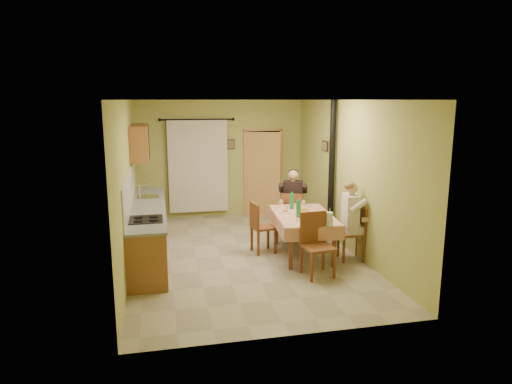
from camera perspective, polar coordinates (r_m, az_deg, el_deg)
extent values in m
cube|color=tan|center=(8.47, -1.52, -7.85)|extent=(4.00, 6.00, 0.01)
cube|color=tan|center=(11.05, -4.46, 4.15)|extent=(4.00, 0.04, 2.80)
cube|color=tan|center=(5.27, 4.49, -4.01)|extent=(4.00, 0.04, 2.80)
cube|color=tan|center=(8.00, -15.80, 0.94)|extent=(0.04, 6.00, 2.80)
cube|color=tan|center=(8.70, 11.48, 1.97)|extent=(0.04, 6.00, 2.80)
cube|color=white|center=(7.99, -1.63, 11.45)|extent=(4.00, 6.00, 0.04)
cube|color=brown|center=(8.59, -13.30, -4.80)|extent=(0.60, 3.60, 0.88)
cube|color=gray|center=(8.48, -13.44, -1.82)|extent=(0.64, 3.64, 0.04)
cube|color=white|center=(8.42, -15.48, 0.29)|extent=(0.02, 3.60, 0.66)
cube|color=silver|center=(9.25, -13.36, -0.61)|extent=(0.42, 0.42, 0.03)
cube|color=black|center=(7.50, -13.58, -3.35)|extent=(0.52, 0.56, 0.02)
cube|color=black|center=(7.63, -11.18, -6.71)|extent=(0.01, 0.55, 0.55)
cube|color=brown|center=(9.60, -14.32, 6.03)|extent=(0.35, 1.40, 0.70)
cylinder|color=black|center=(10.79, -7.39, 8.98)|extent=(1.70, 0.04, 0.04)
cube|color=silver|center=(10.91, -7.25, 3.20)|extent=(1.40, 0.06, 2.20)
cube|color=black|center=(11.27, 0.88, 2.43)|extent=(0.84, 0.03, 2.06)
cube|color=tan|center=(11.16, -1.36, 2.34)|extent=(0.06, 0.06, 2.12)
cube|color=tan|center=(11.37, 3.11, 2.49)|extent=(0.06, 0.06, 2.12)
cube|color=tan|center=(11.14, 0.91, 7.81)|extent=(0.96, 0.06, 0.06)
cube|color=tan|center=(11.13, 0.94, 2.26)|extent=(0.79, 0.29, 2.04)
cube|color=tan|center=(8.32, 5.96, -2.95)|extent=(1.15, 1.76, 0.04)
cube|color=tan|center=(7.56, 7.37, -5.32)|extent=(1.00, 0.11, 0.22)
cube|color=tan|center=(9.14, 4.77, -2.32)|extent=(1.00, 0.11, 0.22)
cube|color=tan|center=(8.25, 2.53, -3.81)|extent=(0.17, 1.67, 0.22)
cube|color=tan|center=(8.47, 9.26, -3.54)|extent=(0.17, 1.67, 0.22)
cylinder|color=white|center=(8.93, 4.95, -1.73)|extent=(0.25, 0.25, 0.02)
ellipsoid|color=#CC7233|center=(8.93, 4.95, -1.60)|extent=(0.12, 0.12, 0.05)
cylinder|color=white|center=(7.77, 6.95, -3.78)|extent=(0.25, 0.25, 0.02)
ellipsoid|color=#CC7233|center=(7.77, 6.95, -3.63)|extent=(0.12, 0.12, 0.05)
cylinder|color=white|center=(8.05, 8.67, -3.29)|extent=(0.25, 0.25, 0.02)
ellipsoid|color=#CC7233|center=(8.05, 8.67, -3.15)|extent=(0.12, 0.12, 0.05)
cylinder|color=white|center=(8.45, 3.71, -2.48)|extent=(0.25, 0.25, 0.02)
ellipsoid|color=#CC7233|center=(8.44, 3.71, -2.34)|extent=(0.12, 0.12, 0.05)
cylinder|color=#F6B442|center=(8.35, 5.89, -2.46)|extent=(0.26, 0.26, 0.08)
cylinder|color=white|center=(7.79, 6.87, -3.74)|extent=(0.28, 0.28, 0.02)
cube|color=tan|center=(7.80, 6.85, -3.56)|extent=(0.07, 0.05, 0.03)
cube|color=tan|center=(7.79, 6.39, -3.58)|extent=(0.07, 0.06, 0.03)
cube|color=tan|center=(7.81, 6.55, -3.54)|extent=(0.07, 0.06, 0.03)
cube|color=tan|center=(7.81, 6.94, -3.55)|extent=(0.07, 0.06, 0.03)
cube|color=tan|center=(7.77, 6.44, -3.62)|extent=(0.07, 0.05, 0.03)
cube|color=tan|center=(7.74, 6.75, -3.68)|extent=(0.07, 0.06, 0.03)
cube|color=tan|center=(7.82, 6.62, -3.52)|extent=(0.06, 0.04, 0.03)
cylinder|color=silver|center=(8.22, 6.92, -2.63)|extent=(0.07, 0.07, 0.10)
cylinder|color=silver|center=(8.69, 6.66, -1.87)|extent=(0.07, 0.07, 0.10)
cylinder|color=white|center=(7.60, 9.17, -3.34)|extent=(0.11, 0.11, 0.22)
cylinder|color=silver|center=(7.59, 9.18, -3.12)|extent=(0.02, 0.02, 0.30)
cube|color=brown|center=(9.44, 4.60, -2.81)|extent=(0.50, 0.50, 0.04)
cube|color=brown|center=(9.21, 4.57, -1.60)|extent=(0.38, 0.17, 0.45)
cube|color=brown|center=(7.42, 7.77, -6.89)|extent=(0.51, 0.51, 0.04)
cube|color=brown|center=(7.51, 7.13, -4.38)|extent=(0.46, 0.09, 0.52)
cube|color=brown|center=(8.26, 11.80, -5.10)|extent=(0.45, 0.45, 0.04)
cube|color=brown|center=(8.25, 13.10, -3.34)|extent=(0.08, 0.41, 0.47)
cube|color=brown|center=(8.47, 0.92, -4.44)|extent=(0.46, 0.46, 0.04)
cube|color=brown|center=(8.34, -0.20, -2.94)|extent=(0.10, 0.40, 0.45)
cube|color=black|center=(9.32, 4.58, -2.49)|extent=(0.47, 0.50, 0.16)
cube|color=black|center=(9.37, 4.65, -0.22)|extent=(0.45, 0.34, 0.54)
sphere|color=tan|center=(9.29, 4.69, 2.13)|extent=(0.21, 0.21, 0.21)
ellipsoid|color=black|center=(9.32, 4.70, 2.41)|extent=(0.21, 0.21, 0.16)
cube|color=silver|center=(8.27, 12.48, -4.53)|extent=(0.44, 0.40, 0.16)
cube|color=silver|center=(8.14, 11.72, -2.21)|extent=(0.26, 0.42, 0.54)
sphere|color=tan|center=(8.07, 11.90, 0.49)|extent=(0.21, 0.21, 0.21)
ellipsoid|color=olive|center=(8.05, 11.64, 0.76)|extent=(0.21, 0.21, 0.16)
cylinder|color=black|center=(9.21, 9.43, 2.56)|extent=(0.12, 0.12, 2.80)
cylinder|color=black|center=(9.48, 9.18, -4.92)|extent=(0.24, 0.24, 0.30)
cube|color=black|center=(11.01, -3.17, 5.97)|extent=(0.19, 0.03, 0.23)
cube|color=brown|center=(9.74, 8.60, 5.73)|extent=(0.03, 0.31, 0.21)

